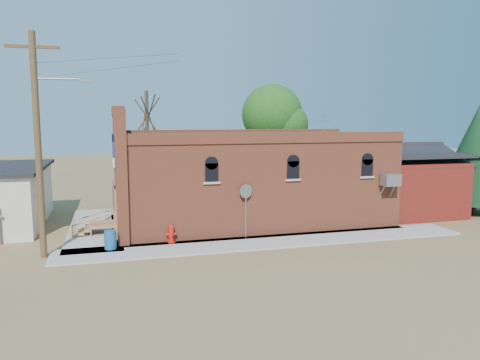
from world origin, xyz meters
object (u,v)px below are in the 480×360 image
object	(u,v)px
fire_hydrant	(171,234)
stop_sign	(246,196)
utility_pole	(39,141)
brick_bar	(245,180)
trash_barrel	(110,240)

from	to	relation	value
fire_hydrant	stop_sign	distance (m)	3.83
utility_pole	brick_bar	bearing A→B (deg)	23.69
brick_bar	trash_barrel	xyz separation A→B (m)	(-7.20, -3.99, -1.86)
brick_bar	fire_hydrant	bearing A→B (deg)	-140.94
utility_pole	trash_barrel	distance (m)	5.02
utility_pole	fire_hydrant	distance (m)	6.78
fire_hydrant	brick_bar	bearing A→B (deg)	55.65
brick_bar	utility_pole	xyz separation A→B (m)	(-9.79, -4.29, 2.43)
brick_bar	utility_pole	distance (m)	10.96
stop_sign	utility_pole	bearing A→B (deg)	-170.10
fire_hydrant	utility_pole	bearing A→B (deg)	-156.91
utility_pole	stop_sign	world-z (taller)	utility_pole
utility_pole	fire_hydrant	bearing A→B (deg)	6.50
brick_bar	trash_barrel	size ratio (longest dim) A/B	20.53
trash_barrel	stop_sign	bearing A→B (deg)	2.79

